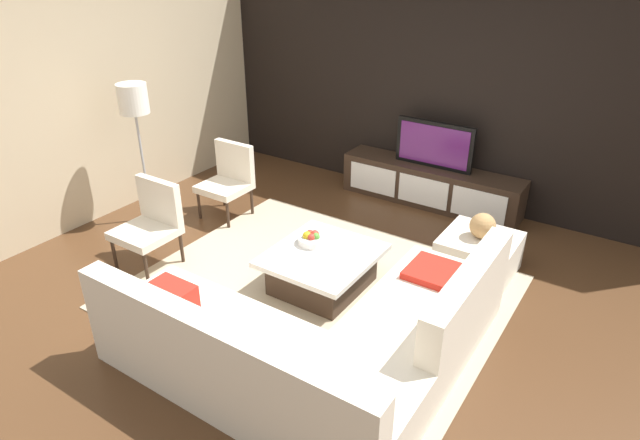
# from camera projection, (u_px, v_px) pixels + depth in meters

# --- Properties ---
(ground_plane) EXTENTS (14.00, 14.00, 0.00)m
(ground_plane) POSITION_uv_depth(u_px,v_px,m) (325.00, 295.00, 5.13)
(ground_plane) COLOR #4C301C
(feature_wall_back) EXTENTS (6.40, 0.12, 2.80)m
(feature_wall_back) POSITION_uv_depth(u_px,v_px,m) (449.00, 88.00, 6.48)
(feature_wall_back) COLOR black
(feature_wall_back) RESTS_ON ground
(side_wall_left) EXTENTS (0.12, 5.20, 2.80)m
(side_wall_left) POSITION_uv_depth(u_px,v_px,m) (99.00, 95.00, 6.20)
(side_wall_left) COLOR #C6B28E
(side_wall_left) RESTS_ON ground
(area_rug) EXTENTS (3.31, 2.79, 0.01)m
(area_rug) POSITION_uv_depth(u_px,v_px,m) (317.00, 292.00, 5.17)
(area_rug) COLOR tan
(area_rug) RESTS_ON ground
(media_console) EXTENTS (2.25, 0.46, 0.50)m
(media_console) POSITION_uv_depth(u_px,v_px,m) (430.00, 185.00, 6.79)
(media_console) COLOR #332319
(media_console) RESTS_ON ground
(television) EXTENTS (0.97, 0.06, 0.56)m
(television) POSITION_uv_depth(u_px,v_px,m) (434.00, 145.00, 6.54)
(television) COLOR black
(television) RESTS_ON media_console
(sectional_couch) EXTENTS (2.49, 2.35, 0.83)m
(sectional_couch) POSITION_uv_depth(u_px,v_px,m) (320.00, 344.00, 4.08)
(sectional_couch) COLOR beige
(sectional_couch) RESTS_ON ground
(coffee_table) EXTENTS (0.93, 1.01, 0.38)m
(coffee_table) POSITION_uv_depth(u_px,v_px,m) (322.00, 269.00, 5.16)
(coffee_table) COLOR #332319
(coffee_table) RESTS_ON ground
(accent_chair_near) EXTENTS (0.55, 0.54, 0.87)m
(accent_chair_near) POSITION_uv_depth(u_px,v_px,m) (152.00, 219.00, 5.45)
(accent_chair_near) COLOR #332319
(accent_chair_near) RESTS_ON ground
(floor_lamp) EXTENTS (0.32, 0.32, 1.61)m
(floor_lamp) POSITION_uv_depth(u_px,v_px,m) (134.00, 108.00, 5.90)
(floor_lamp) COLOR #A5A5AA
(floor_lamp) RESTS_ON ground
(ottoman) EXTENTS (0.70, 0.70, 0.40)m
(ottoman) POSITION_uv_depth(u_px,v_px,m) (478.00, 255.00, 5.39)
(ottoman) COLOR beige
(ottoman) RESTS_ON ground
(fruit_bowl) EXTENTS (0.28, 0.28, 0.13)m
(fruit_bowl) POSITION_uv_depth(u_px,v_px,m) (312.00, 239.00, 5.21)
(fruit_bowl) COLOR silver
(fruit_bowl) RESTS_ON coffee_table
(accent_chair_far) EXTENTS (0.53, 0.51, 0.87)m
(accent_chair_far) POSITION_uv_depth(u_px,v_px,m) (229.00, 176.00, 6.44)
(accent_chair_far) COLOR #332319
(accent_chair_far) RESTS_ON ground
(decorative_ball) EXTENTS (0.25, 0.25, 0.25)m
(decorative_ball) POSITION_uv_depth(u_px,v_px,m) (483.00, 226.00, 5.24)
(decorative_ball) COLOR #AD8451
(decorative_ball) RESTS_ON ottoman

